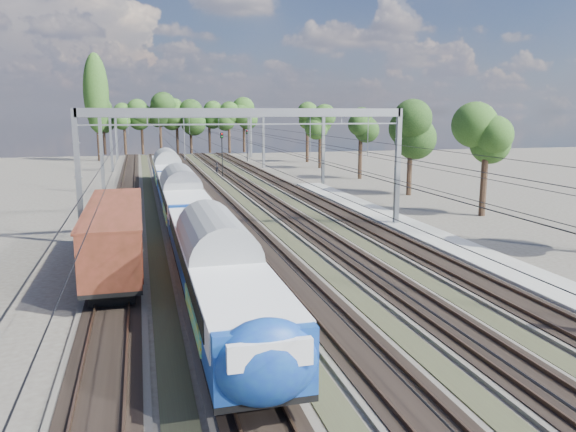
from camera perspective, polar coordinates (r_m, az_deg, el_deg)
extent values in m
cube|color=#47423A|center=(54.91, -16.16, 1.03)|extent=(3.00, 130.00, 0.15)
cube|color=black|center=(54.89, -16.17, 1.12)|extent=(2.50, 130.00, 0.06)
cube|color=#473326|center=(54.90, -16.92, 1.19)|extent=(0.08, 130.00, 0.14)
cube|color=#473326|center=(54.86, -15.42, 1.26)|extent=(0.08, 130.00, 0.14)
cube|color=#47423A|center=(54.97, -11.47, 1.24)|extent=(3.00, 130.00, 0.15)
cube|color=black|center=(54.95, -11.48, 1.34)|extent=(2.50, 130.00, 0.06)
cube|color=#473326|center=(54.90, -12.23, 1.41)|extent=(0.08, 130.00, 0.14)
cube|color=#473326|center=(54.98, -10.73, 1.48)|extent=(0.08, 130.00, 0.14)
cube|color=#47423A|center=(55.40, -6.82, 1.45)|extent=(3.00, 130.00, 0.15)
cube|color=black|center=(55.38, -6.83, 1.55)|extent=(2.50, 130.00, 0.06)
cube|color=#473326|center=(55.27, -7.57, 1.62)|extent=(0.08, 130.00, 0.14)
cube|color=#473326|center=(55.47, -6.09, 1.68)|extent=(0.08, 130.00, 0.14)
cube|color=#47423A|center=(56.18, -2.27, 1.65)|extent=(3.00, 130.00, 0.15)
cube|color=black|center=(56.17, -2.28, 1.74)|extent=(2.50, 130.00, 0.06)
cube|color=#473326|center=(56.01, -3.00, 1.81)|extent=(0.08, 130.00, 0.14)
cube|color=#473326|center=(56.31, -1.56, 1.87)|extent=(0.08, 130.00, 0.14)
cube|color=#47423A|center=(57.31, 2.12, 1.82)|extent=(3.00, 130.00, 0.15)
cube|color=black|center=(57.30, 2.12, 1.92)|extent=(2.50, 130.00, 0.06)
cube|color=#473326|center=(57.08, 1.43, 1.99)|extent=(0.08, 130.00, 0.14)
cube|color=#473326|center=(57.50, 2.81, 2.04)|extent=(0.08, 130.00, 0.14)
cube|color=#332E21|center=(54.90, -13.81, 1.08)|extent=(1.10, 130.00, 0.05)
cube|color=#332E21|center=(55.15, -9.14, 1.30)|extent=(1.10, 130.00, 0.05)
cube|color=#332E21|center=(55.76, -4.53, 1.50)|extent=(1.10, 130.00, 0.05)
cube|color=#332E21|center=(56.72, -0.05, 1.69)|extent=(1.10, 130.00, 0.05)
cube|color=gray|center=(36.15, 18.43, -3.78)|extent=(3.00, 70.00, 0.30)
cube|color=gray|center=(39.63, -20.53, 3.71)|extent=(0.35, 0.35, 9.00)
cube|color=gray|center=(43.77, 11.06, 4.77)|extent=(0.35, 0.35, 9.00)
cube|color=gray|center=(39.91, -4.02, 10.44)|extent=(23.00, 0.35, 0.60)
cube|color=gray|center=(87.39, -17.54, 7.27)|extent=(0.35, 0.35, 9.00)
cube|color=gray|center=(89.35, -2.52, 7.80)|extent=(0.35, 0.35, 9.00)
cube|color=gray|center=(87.52, -10.04, 10.35)|extent=(23.00, 0.35, 0.60)
cube|color=gray|center=(64.48, -18.41, 6.00)|extent=(0.35, 0.35, 8.50)
cube|color=gray|center=(109.36, -17.03, 7.72)|extent=(0.35, 0.35, 8.50)
cube|color=gray|center=(67.79, 3.59, 6.71)|extent=(0.35, 0.35, 8.50)
cube|color=gray|center=(111.35, -3.79, 8.20)|extent=(0.35, 0.35, 8.50)
cylinder|color=black|center=(54.32, -16.46, 6.68)|extent=(0.03, 130.00, 0.03)
cylinder|color=black|center=(54.26, -16.52, 7.84)|extent=(0.03, 130.00, 0.03)
cylinder|color=black|center=(54.38, -11.68, 6.89)|extent=(0.03, 130.00, 0.03)
cylinder|color=black|center=(54.32, -11.73, 8.05)|extent=(0.03, 130.00, 0.03)
cylinder|color=black|center=(54.81, -6.95, 7.06)|extent=(0.03, 130.00, 0.03)
cylinder|color=black|center=(54.76, -6.97, 8.21)|extent=(0.03, 130.00, 0.03)
cylinder|color=black|center=(55.61, -2.32, 7.18)|extent=(0.03, 130.00, 0.03)
cylinder|color=black|center=(55.55, -2.32, 8.31)|extent=(0.03, 130.00, 0.03)
cylinder|color=black|center=(56.75, 2.16, 7.25)|extent=(0.03, 130.00, 0.03)
cylinder|color=black|center=(56.70, 2.17, 8.36)|extent=(0.03, 130.00, 0.03)
cylinder|color=black|center=(122.87, -18.15, 7.41)|extent=(0.56, 0.56, 6.33)
sphere|color=#173413|center=(122.74, -18.29, 9.77)|extent=(5.40, 5.40, 5.40)
cylinder|color=black|center=(120.90, -16.32, 7.74)|extent=(0.56, 0.56, 7.45)
sphere|color=#173413|center=(120.80, -16.47, 10.56)|extent=(4.95, 4.95, 4.95)
cylinder|color=black|center=(122.51, -14.60, 7.40)|extent=(0.56, 0.56, 5.54)
sphere|color=#173413|center=(122.38, -14.70, 9.47)|extent=(4.45, 4.45, 4.45)
cylinder|color=black|center=(119.54, -12.51, 7.69)|extent=(0.56, 0.56, 6.67)
sphere|color=#173413|center=(119.42, -12.62, 10.25)|extent=(4.53, 4.53, 4.53)
cylinder|color=black|center=(119.92, -11.21, 7.91)|extent=(0.56, 0.56, 7.35)
sphere|color=#173413|center=(119.81, -11.31, 10.72)|extent=(4.28, 4.28, 4.28)
cylinder|color=black|center=(120.45, -9.75, 7.69)|extent=(0.56, 0.56, 6.14)
sphere|color=#173413|center=(120.32, -9.82, 10.02)|extent=(5.03, 5.03, 5.03)
cylinder|color=black|center=(121.67, -8.01, 8.07)|extent=(0.56, 0.56, 7.46)
sphere|color=#173413|center=(121.57, -8.08, 10.88)|extent=(4.73, 4.73, 4.73)
cylinder|color=black|center=(122.92, -6.09, 7.93)|extent=(0.56, 0.56, 6.58)
sphere|color=#173413|center=(122.80, -6.14, 10.38)|extent=(4.33, 4.33, 4.33)
cylinder|color=black|center=(122.60, -4.02, 8.00)|extent=(0.56, 0.56, 6.75)
sphere|color=#173413|center=(122.48, -4.05, 10.53)|extent=(5.16, 5.16, 5.16)
cylinder|color=black|center=(50.52, 19.57, 3.46)|extent=(0.56, 0.56, 6.12)
sphere|color=#173413|center=(50.21, 19.92, 9.00)|extent=(3.76, 3.76, 3.76)
cylinder|color=black|center=(63.65, 12.08, 4.80)|extent=(0.56, 0.56, 5.28)
sphere|color=#173413|center=(63.39, 12.23, 8.60)|extent=(3.97, 3.97, 3.97)
cylinder|color=black|center=(75.83, 6.61, 6.15)|extent=(0.56, 0.56, 6.07)
sphere|color=#173413|center=(75.62, 6.69, 9.82)|extent=(4.36, 4.36, 4.36)
cylinder|color=black|center=(86.46, 4.60, 6.50)|extent=(0.56, 0.56, 5.43)
sphere|color=#173413|center=(86.26, 4.65, 9.38)|extent=(4.27, 4.27, 4.27)
cylinder|color=black|center=(101.32, 1.41, 7.25)|extent=(0.56, 0.56, 5.91)
sphere|color=#173413|center=(101.16, 1.42, 9.93)|extent=(4.23, 4.23, 4.23)
cylinder|color=black|center=(107.43, -18.80, 9.59)|extent=(0.70, 0.70, 16.00)
ellipsoid|color=#294C19|center=(107.47, -18.92, 11.72)|extent=(4.40, 4.40, 14.08)
cube|color=black|center=(18.75, -4.23, -15.39)|extent=(2.05, 3.08, 0.82)
cube|color=black|center=(32.16, -8.97, -4.35)|extent=(2.05, 3.08, 0.82)
cube|color=navy|center=(24.87, -7.34, -5.06)|extent=(2.87, 20.51, 1.95)
cube|color=silver|center=(24.73, -7.37, -3.92)|extent=(2.95, 19.69, 0.97)
cube|color=black|center=(24.96, -3.98, -3.72)|extent=(0.04, 17.43, 0.72)
cube|color=yellow|center=(20.77, -5.64, -9.69)|extent=(2.97, 5.74, 0.72)
cylinder|color=gray|center=(24.62, -7.39, -2.88)|extent=(2.91, 20.51, 2.91)
cube|color=black|center=(38.70, -10.01, -1.84)|extent=(2.05, 3.08, 0.82)
cube|color=black|center=(52.78, -11.35, 1.41)|extent=(2.05, 3.08, 0.82)
cube|color=navy|center=(45.47, -10.85, 1.94)|extent=(2.87, 20.51, 1.95)
cube|color=silver|center=(45.40, -10.87, 2.58)|extent=(2.95, 19.69, 0.97)
cube|color=black|center=(45.52, -9.00, 2.66)|extent=(0.04, 17.43, 0.72)
cube|color=yellow|center=(41.11, -10.37, 0.33)|extent=(2.97, 5.74, 0.72)
cylinder|color=gray|center=(45.34, -10.89, 3.16)|extent=(2.91, 20.51, 2.91)
cube|color=black|center=(59.45, -11.76, 2.40)|extent=(2.05, 3.08, 0.82)
cube|color=black|center=(73.68, -12.39, 3.91)|extent=(2.05, 3.08, 0.82)
cube|color=navy|center=(66.39, -12.16, 4.55)|extent=(2.87, 20.51, 1.95)
cube|color=silver|center=(66.34, -12.18, 4.99)|extent=(2.95, 19.69, 0.97)
cube|color=black|center=(66.42, -10.89, 5.05)|extent=(0.04, 17.43, 0.72)
cube|color=yellow|center=(61.96, -11.94, 3.67)|extent=(2.97, 5.74, 0.72)
cylinder|color=gray|center=(66.30, -12.19, 5.39)|extent=(2.91, 20.51, 2.91)
ellipsoid|color=navy|center=(15.52, -2.28, -14.64)|extent=(2.91, 1.60, 2.48)
cube|color=black|center=(27.73, -17.33, -7.27)|extent=(2.00, 2.60, 0.70)
cube|color=black|center=(37.19, -16.73, -2.74)|extent=(2.00, 2.60, 0.70)
cube|color=black|center=(32.32, -17.03, -3.90)|extent=(2.70, 14.00, 0.20)
cube|color=#442112|center=(32.01, -17.17, -1.47)|extent=(2.70, 14.00, 2.60)
cube|color=#442112|center=(31.77, -17.30, 0.91)|extent=(2.90, 14.00, 0.12)
imported|color=black|center=(81.35, -7.22, 4.86)|extent=(0.40, 0.60, 1.64)
cylinder|color=black|center=(76.24, -6.69, 5.87)|extent=(0.15, 0.15, 5.29)
cube|color=black|center=(76.05, -6.74, 8.14)|extent=(0.43, 0.36, 0.74)
sphere|color=red|center=(75.91, -6.73, 8.29)|extent=(0.17, 0.17, 0.17)
sphere|color=#0C9919|center=(75.93, -6.73, 8.01)|extent=(0.17, 0.17, 0.17)
cylinder|color=black|center=(101.26, -4.17, 6.93)|extent=(0.14, 0.14, 4.87)
cube|color=black|center=(101.13, -4.20, 8.51)|extent=(0.40, 0.33, 0.68)
sphere|color=red|center=(101.00, -4.18, 8.61)|extent=(0.16, 0.16, 0.16)
sphere|color=#0C9919|center=(101.01, -4.18, 8.42)|extent=(0.16, 0.16, 0.16)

